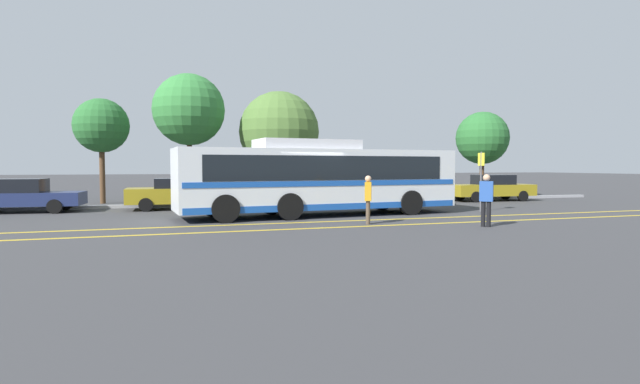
% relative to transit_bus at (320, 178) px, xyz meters
% --- Properties ---
extents(ground_plane, '(220.00, 220.00, 0.00)m').
position_rel_transit_bus_xyz_m(ground_plane, '(-0.66, -0.18, -1.52)').
color(ground_plane, '#38383A').
extents(lane_strip_0, '(31.29, 0.20, 0.01)m').
position_rel_transit_bus_xyz_m(lane_strip_0, '(0.02, -2.20, -1.52)').
color(lane_strip_0, gold).
rests_on(lane_strip_0, ground_plane).
extents(lane_strip_1, '(31.29, 0.20, 0.01)m').
position_rel_transit_bus_xyz_m(lane_strip_1, '(0.02, -3.89, -1.52)').
color(lane_strip_1, gold).
rests_on(lane_strip_1, ground_plane).
extents(curb_strip, '(39.29, 0.36, 0.15)m').
position_rel_transit_bus_xyz_m(curb_strip, '(0.02, 6.28, -1.45)').
color(curb_strip, '#99999E').
rests_on(curb_strip, ground_plane).
extents(transit_bus, '(11.75, 3.43, 3.02)m').
position_rel_transit_bus_xyz_m(transit_bus, '(0.00, 0.00, 0.00)').
color(transit_bus, silver).
rests_on(transit_bus, ground_plane).
extents(parked_car_0, '(4.96, 2.19, 1.45)m').
position_rel_transit_bus_xyz_m(parked_car_0, '(-11.77, 5.09, -0.80)').
color(parked_car_0, navy).
rests_on(parked_car_0, ground_plane).
extents(parked_car_1, '(4.72, 2.11, 1.43)m').
position_rel_transit_bus_xyz_m(parked_car_1, '(-5.26, 4.82, -0.79)').
color(parked_car_1, olive).
rests_on(parked_car_1, ground_plane).
extents(parked_car_2, '(4.91, 2.16, 1.37)m').
position_rel_transit_bus_xyz_m(parked_car_2, '(0.69, 5.15, -0.82)').
color(parked_car_2, black).
rests_on(parked_car_2, ground_plane).
extents(parked_car_3, '(4.62, 2.16, 1.56)m').
position_rel_transit_bus_xyz_m(parked_car_3, '(6.01, 5.21, -0.75)').
color(parked_car_3, olive).
rests_on(parked_car_3, ground_plane).
extents(parked_car_4, '(4.93, 1.93, 1.49)m').
position_rel_transit_bus_xyz_m(parked_car_4, '(11.90, 5.05, -0.78)').
color(parked_car_4, olive).
rests_on(parked_car_4, ground_plane).
extents(pedestrian_0, '(0.46, 0.44, 1.72)m').
position_rel_transit_bus_xyz_m(pedestrian_0, '(4.06, -5.20, -0.54)').
color(pedestrian_0, black).
rests_on(pedestrian_0, ground_plane).
extents(pedestrian_1, '(0.38, 0.47, 1.66)m').
position_rel_transit_bus_xyz_m(pedestrian_1, '(0.68, -3.35, -0.58)').
color(pedestrian_1, brown).
rests_on(pedestrian_1, ground_plane).
extents(bus_stop_sign, '(0.07, 0.40, 2.61)m').
position_rel_transit_bus_xyz_m(bus_stop_sign, '(7.27, -0.42, 0.12)').
color(bus_stop_sign, '#59595E').
rests_on(bus_stop_sign, ground_plane).
extents(tree_0, '(3.96, 3.96, 7.10)m').
position_rel_transit_bus_xyz_m(tree_0, '(-4.52, 9.75, 3.58)').
color(tree_0, '#513823').
rests_on(tree_0, ground_plane).
extents(tree_1, '(2.84, 2.84, 5.54)m').
position_rel_transit_bus_xyz_m(tree_1, '(-9.02, 9.63, 2.57)').
color(tree_1, '#513823').
rests_on(tree_1, ground_plane).
extents(tree_2, '(3.29, 3.29, 5.40)m').
position_rel_transit_bus_xyz_m(tree_2, '(13.29, 7.92, 2.22)').
color(tree_2, '#513823').
rests_on(tree_2, ground_plane).
extents(tree_3, '(4.70, 4.70, 6.35)m').
position_rel_transit_bus_xyz_m(tree_3, '(0.58, 9.70, 2.47)').
color(tree_3, '#513823').
rests_on(tree_3, ground_plane).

